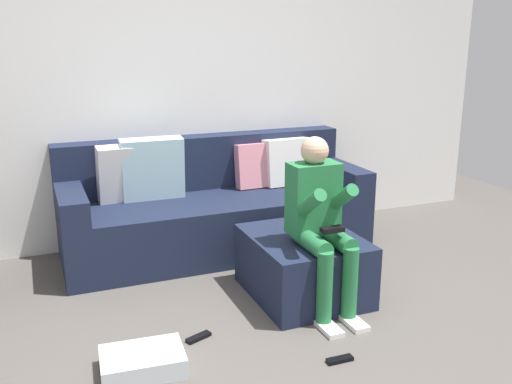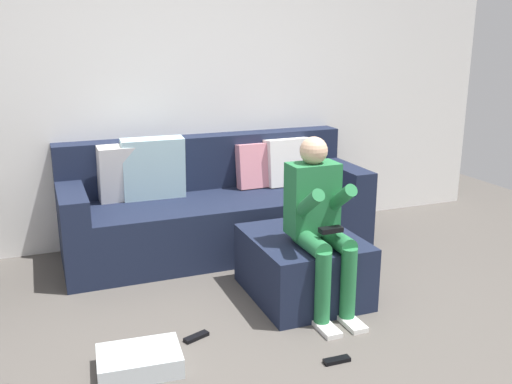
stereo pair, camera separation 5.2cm
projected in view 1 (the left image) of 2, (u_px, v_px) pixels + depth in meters
ground_plane at (314, 375)px, 2.88m from camera, size 7.43×7.43×0.00m
wall_back at (184, 72)px, 4.58m from camera, size 5.72×0.10×2.77m
couch_sectional at (213, 207)px, 4.53m from camera, size 2.38×0.85×0.92m
ottoman at (303, 265)px, 3.73m from camera, size 0.67×0.80×0.41m
person_seated at (320, 216)px, 3.45m from camera, size 0.31×0.59×1.08m
storage_bin at (143, 362)px, 2.90m from camera, size 0.44×0.33×0.11m
remote_near_ottoman at (340, 360)px, 3.00m from camera, size 0.15×0.05×0.02m
remote_by_storage_bin at (199, 337)px, 3.22m from camera, size 0.16×0.10×0.02m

